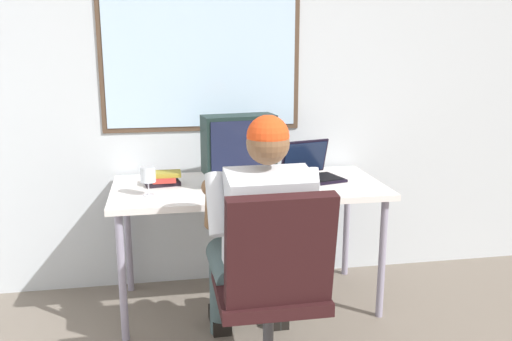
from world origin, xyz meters
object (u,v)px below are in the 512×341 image
(office_chair, at_px, (274,278))
(laptop, at_px, (311,169))
(desk, at_px, (248,194))
(crt_monitor, at_px, (239,146))
(wine_glass, at_px, (148,176))
(book_stack, at_px, (164,179))
(person_seated, at_px, (262,236))

(office_chair, relative_size, laptop, 2.62)
(office_chair, bearing_deg, desk, 88.07)
(crt_monitor, bearing_deg, office_chair, -88.34)
(wine_glass, bearing_deg, book_stack, 68.53)
(person_seated, distance_m, crt_monitor, 0.68)
(desk, bearing_deg, crt_monitor, -177.42)
(office_chair, height_order, crt_monitor, crt_monitor)
(laptop, xyz_separation_m, wine_glass, (-0.96, -0.21, 0.05))
(desk, relative_size, wine_glass, 9.86)
(laptop, relative_size, wine_glass, 2.33)
(desk, bearing_deg, laptop, 11.40)
(laptop, bearing_deg, wine_glass, -167.65)
(person_seated, relative_size, wine_glass, 7.90)
(person_seated, bearing_deg, crt_monitor, 91.74)
(crt_monitor, distance_m, book_stack, 0.48)
(desk, height_order, laptop, laptop)
(person_seated, distance_m, laptop, 0.82)
(laptop, xyz_separation_m, book_stack, (-0.87, -0.00, -0.02))
(office_chair, bearing_deg, person_seated, 91.46)
(laptop, bearing_deg, crt_monitor, -169.64)
(office_chair, relative_size, wine_glass, 6.10)
(book_stack, bearing_deg, person_seated, -56.60)
(office_chair, xyz_separation_m, person_seated, (-0.01, 0.25, 0.10))
(crt_monitor, xyz_separation_m, book_stack, (-0.43, 0.08, -0.19))
(book_stack, bearing_deg, crt_monitor, -10.39)
(crt_monitor, relative_size, book_stack, 2.02)
(crt_monitor, height_order, laptop, crt_monitor)
(wine_glass, xyz_separation_m, book_stack, (0.08, 0.21, -0.07))
(person_seated, height_order, book_stack, person_seated)
(laptop, bearing_deg, desk, -168.60)
(desk, relative_size, office_chair, 1.62)
(crt_monitor, bearing_deg, desk, 2.58)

